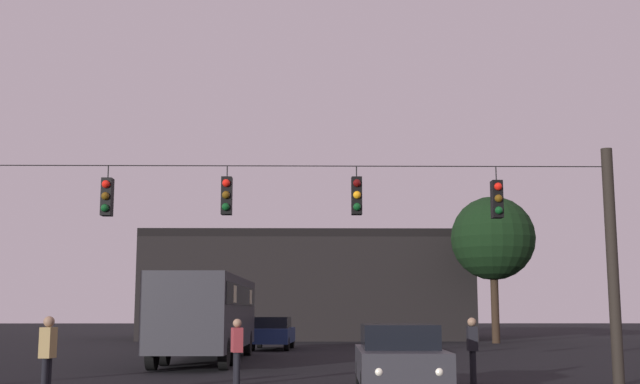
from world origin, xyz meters
TOP-DOWN VIEW (x-y plane):
  - ground_plane at (0.00, 24.50)m, footprint 168.00×168.00m
  - overhead_signal_span at (-0.00, 13.23)m, footprint 16.03×0.44m
  - city_bus at (-3.39, 22.64)m, footprint 2.67×11.03m
  - car_near_right at (2.27, 11.10)m, footprint 1.91×4.38m
  - car_far_left at (-1.44, 31.56)m, footprint 2.05×4.42m
  - pedestrian_crossing_left at (-1.49, 13.44)m, footprint 0.33×0.41m
  - pedestrian_crossing_center at (-5.15, 10.36)m, footprint 0.28×0.39m
  - pedestrian_crossing_right at (4.41, 13.76)m, footprint 0.26×0.37m
  - corner_building at (0.14, 47.91)m, footprint 20.43×13.50m
  - tree_left_silhouette at (10.77, 38.56)m, footprint 4.77×4.77m

SIDE VIEW (x-z plane):
  - ground_plane at x=0.00m, z-range 0.00..0.00m
  - car_near_right at x=2.27m, z-range 0.04..1.56m
  - car_far_left at x=-1.44m, z-range 0.04..1.56m
  - pedestrian_crossing_left at x=-1.49m, z-range 0.10..1.72m
  - pedestrian_crossing_right at x=4.41m, z-range 0.10..1.75m
  - pedestrian_crossing_center at x=-5.15m, z-range 0.11..1.82m
  - city_bus at x=-3.39m, z-range 0.37..3.37m
  - corner_building at x=0.14m, z-range 0.00..6.74m
  - overhead_signal_span at x=0.00m, z-range 0.54..6.44m
  - tree_left_silhouette at x=10.77m, z-range 1.73..10.03m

